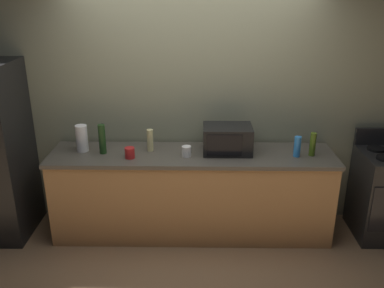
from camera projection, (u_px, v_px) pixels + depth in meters
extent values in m
plane|color=#93704C|center=(191.00, 253.00, 4.13)|extent=(8.00, 8.00, 0.00)
cube|color=gray|center=(193.00, 99.00, 4.40)|extent=(6.40, 0.10, 2.70)
cube|color=#B27F4C|center=(192.00, 195.00, 4.35)|extent=(2.80, 0.60, 0.86)
cube|color=#514C42|center=(192.00, 155.00, 4.19)|extent=(2.84, 0.64, 0.04)
cube|color=black|center=(384.00, 136.00, 4.38)|extent=(0.60, 0.04, 0.18)
cylinder|color=black|center=(376.00, 149.00, 4.26)|extent=(0.18, 0.18, 0.02)
cube|color=black|center=(227.00, 139.00, 4.17)|extent=(0.48, 0.34, 0.27)
cube|color=black|center=(224.00, 145.00, 4.01)|extent=(0.34, 0.01, 0.21)
cylinder|color=white|center=(82.00, 138.00, 4.19)|extent=(0.12, 0.12, 0.27)
cylinder|color=#338CE5|center=(297.00, 147.00, 4.07)|extent=(0.07, 0.07, 0.20)
cylinder|color=#4C6B19|center=(313.00, 144.00, 4.09)|extent=(0.06, 0.06, 0.23)
cylinder|color=beige|center=(150.00, 140.00, 4.21)|extent=(0.06, 0.06, 0.22)
cylinder|color=#1E3F19|center=(102.00, 139.00, 4.13)|extent=(0.07, 0.07, 0.30)
cylinder|color=red|center=(130.00, 153.00, 4.05)|extent=(0.10, 0.10, 0.11)
cylinder|color=white|center=(187.00, 151.00, 4.09)|extent=(0.09, 0.09, 0.10)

